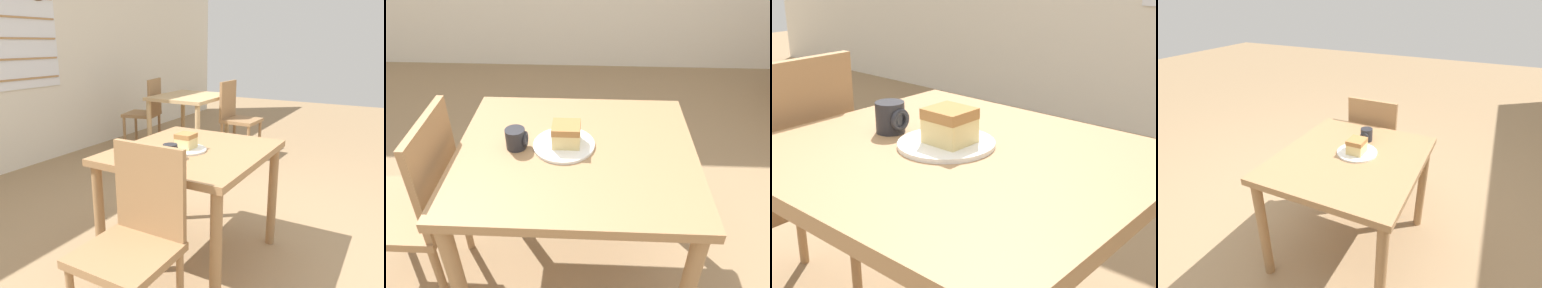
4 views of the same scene
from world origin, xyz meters
TOP-DOWN VIEW (x-y plane):
  - ground_plane at (0.00, 0.00)m, footprint 14.00×14.00m
  - dining_table_near at (-0.04, 0.46)m, footprint 0.96×0.85m
  - dining_table_far at (2.11, 1.74)m, footprint 0.89×0.78m
  - chair_near_window at (-0.71, 0.38)m, footprint 0.41×0.41m
  - chair_far_corner at (2.24, 1.15)m, footprint 0.42×0.42m
  - chair_far_opposite at (1.99, 2.32)m, footprint 0.49×0.49m
  - plate at (-0.09, 0.48)m, footprint 0.25×0.25m
  - cake_slice at (-0.08, 0.49)m, footprint 0.11×0.10m
  - coffee_mug at (-0.27, 0.47)m, footprint 0.09×0.08m

SIDE VIEW (x-z plane):
  - ground_plane at x=0.00m, z-range 0.00..0.00m
  - chair_near_window at x=-0.71m, z-range 0.04..0.95m
  - chair_far_corner at x=2.24m, z-range 0.04..0.95m
  - chair_far_opposite at x=1.99m, z-range 0.04..0.95m
  - dining_table_far at x=2.11m, z-range 0.25..0.96m
  - dining_table_near at x=-0.04m, z-range 0.26..1.00m
  - plate at x=-0.09m, z-range 0.73..0.75m
  - coffee_mug at x=-0.27m, z-range 0.73..0.82m
  - cake_slice at x=-0.08m, z-range 0.75..0.84m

